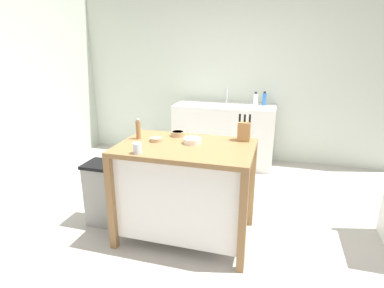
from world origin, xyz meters
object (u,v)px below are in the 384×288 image
object	(u,v)px
bowl_ceramic_wide	(178,134)
bottle_dish_soap	(264,99)
sink_faucet	(227,96)
bowl_ceramic_small	(192,141)
bowl_stoneware_deep	(156,139)
knife_block	(244,131)
pepper_grinder	(138,129)
bottle_hand_soap	(256,100)
kitchen_island	(186,187)
drinking_cup	(137,148)
trash_bin	(106,193)

from	to	relation	value
bowl_ceramic_wide	bottle_dish_soap	distance (m)	1.98
sink_faucet	bottle_dish_soap	distance (m)	0.55
bowl_ceramic_small	bowl_stoneware_deep	bearing A→B (deg)	-175.00
knife_block	pepper_grinder	world-z (taller)	knife_block
bottle_hand_soap	knife_block	bearing A→B (deg)	-88.47
sink_faucet	bottle_hand_soap	size ratio (longest dim) A/B	1.10
bowl_stoneware_deep	pepper_grinder	size ratio (longest dim) A/B	0.57
kitchen_island	drinking_cup	size ratio (longest dim) A/B	13.64
bowl_ceramic_wide	drinking_cup	xyz separation A→B (m)	(-0.15, -0.56, 0.02)
kitchen_island	sink_faucet	distance (m)	2.19
bowl_stoneware_deep	bowl_ceramic_wide	bearing A→B (deg)	58.21
knife_block	bottle_hand_soap	xyz separation A→B (m)	(-0.05, 1.74, 0.00)
bowl_ceramic_small	trash_bin	distance (m)	1.05
knife_block	bottle_dish_soap	xyz separation A→B (m)	(0.07, 1.83, 0.00)
bowl_ceramic_small	drinking_cup	world-z (taller)	drinking_cup
drinking_cup	pepper_grinder	world-z (taller)	pepper_grinder
bottle_hand_soap	bottle_dish_soap	bearing A→B (deg)	39.02
bowl_stoneware_deep	drinking_cup	world-z (taller)	drinking_cup
bowl_stoneware_deep	pepper_grinder	xyz separation A→B (m)	(-0.18, 0.03, 0.07)
bowl_ceramic_small	bottle_dish_soap	size ratio (longest dim) A/B	0.79
sink_faucet	bottle_dish_soap	world-z (taller)	sink_faucet
kitchen_island	trash_bin	bearing A→B (deg)	-179.92
bottle_hand_soap	kitchen_island	bearing A→B (deg)	-101.60
knife_block	bowl_stoneware_deep	world-z (taller)	knife_block
pepper_grinder	drinking_cup	bearing A→B (deg)	-65.91
kitchen_island	bottle_hand_soap	xyz separation A→B (m)	(0.41, 2.02, 0.48)
pepper_grinder	sink_faucet	distance (m)	2.11
trash_bin	bowl_ceramic_wide	bearing A→B (deg)	21.05
knife_block	sink_faucet	size ratio (longest dim) A/B	1.10
bowl_ceramic_wide	pepper_grinder	xyz separation A→B (m)	(-0.31, -0.19, 0.07)
kitchen_island	bottle_dish_soap	size ratio (longest dim) A/B	5.85
drinking_cup	bottle_dish_soap	bearing A→B (deg)	71.00
trash_bin	sink_faucet	world-z (taller)	sink_faucet
bowl_ceramic_wide	knife_block	bearing A→B (deg)	2.15
kitchen_island	bowl_stoneware_deep	bearing A→B (deg)	171.76
bowl_stoneware_deep	trash_bin	bearing A→B (deg)	-175.41
bottle_hand_soap	sink_faucet	bearing A→B (deg)	165.17
kitchen_island	bottle_hand_soap	bearing A→B (deg)	78.40
trash_bin	drinking_cup	bearing A→B (deg)	-30.42
kitchen_island	drinking_cup	xyz separation A→B (m)	(-0.30, -0.31, 0.43)
bowl_stoneware_deep	trash_bin	world-z (taller)	bowl_stoneware_deep
bowl_ceramic_wide	trash_bin	size ratio (longest dim) A/B	0.20
bowl_ceramic_wide	bottle_dish_soap	xyz separation A→B (m)	(0.68, 1.86, 0.07)
trash_bin	bottle_dish_soap	xyz separation A→B (m)	(1.35, 2.11, 0.66)
trash_bin	bottle_dish_soap	distance (m)	2.59
knife_block	drinking_cup	bearing A→B (deg)	-142.62
sink_faucet	bowl_stoneware_deep	bearing A→B (deg)	-97.40
bowl_ceramic_wide	bowl_stoneware_deep	bearing A→B (deg)	-121.79
kitchen_island	bowl_stoneware_deep	size ratio (longest dim) A/B	10.55
bowl_ceramic_wide	bottle_hand_soap	xyz separation A→B (m)	(0.57, 1.76, 0.07)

